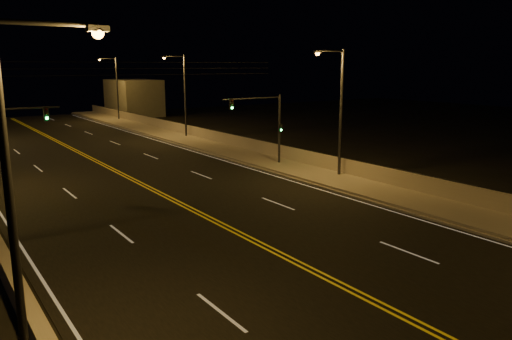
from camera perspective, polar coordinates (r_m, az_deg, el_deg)
road at (r=26.06m, az=-6.15°, el=-5.13°), size 18.00×120.00×0.02m
sidewalk at (r=32.36m, az=10.91°, el=-1.65°), size 3.60×120.00×0.30m
curb at (r=31.11m, az=8.48°, el=-2.26°), size 0.14×120.00×0.15m
parapet_wall at (r=33.39m, az=12.95°, el=-0.18°), size 0.30×120.00×1.00m
distant_building_right at (r=79.80m, az=-13.82°, el=8.04°), size 6.00×10.00×5.45m
parapet_rail at (r=33.29m, az=12.99°, el=0.71°), size 0.06×120.00×0.06m
lane_markings at (r=26.00m, az=-6.07°, el=-5.14°), size 17.32×116.00×0.00m
streetlight_1 at (r=33.68m, az=9.37°, el=7.34°), size 2.55×0.28×8.66m
streetlight_2 at (r=52.80m, az=-8.41°, el=8.96°), size 2.55×0.28×8.66m
streetlight_3 at (r=71.97m, az=-15.82°, el=9.39°), size 2.55×0.28×8.66m
streetlight_4 at (r=12.31m, az=-25.16°, el=-1.36°), size 2.55×0.28×8.66m
traffic_signal_right at (r=37.21m, az=1.38°, el=5.58°), size 5.11×0.31×5.48m
overhead_wires at (r=33.62m, az=-14.32°, el=11.17°), size 22.00×0.03×0.83m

